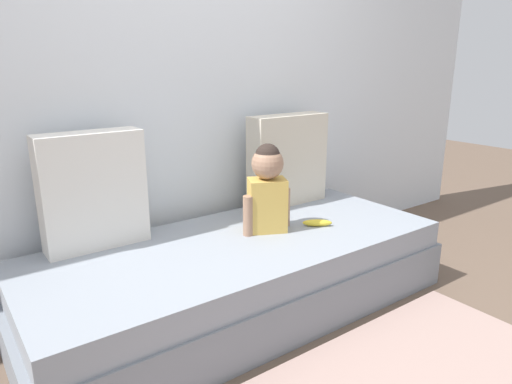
% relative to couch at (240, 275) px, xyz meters
% --- Properties ---
extents(ground_plane, '(12.00, 12.00, 0.00)m').
position_rel_couch_xyz_m(ground_plane, '(0.00, 0.00, -0.20)').
color(ground_plane, brown).
extents(back_wall, '(5.49, 0.10, 2.56)m').
position_rel_couch_xyz_m(back_wall, '(0.00, 0.60, 1.08)').
color(back_wall, silver).
rests_on(back_wall, ground).
extents(couch, '(2.29, 0.94, 0.40)m').
position_rel_couch_xyz_m(couch, '(0.00, 0.00, 0.00)').
color(couch, gray).
rests_on(couch, ground).
extents(throw_pillow_left, '(0.51, 0.16, 0.59)m').
position_rel_couch_xyz_m(throw_pillow_left, '(-0.63, 0.37, 0.50)').
color(throw_pillow_left, silver).
rests_on(throw_pillow_left, couch).
extents(throw_pillow_right, '(0.55, 0.16, 0.59)m').
position_rel_couch_xyz_m(throw_pillow_right, '(0.63, 0.37, 0.50)').
color(throw_pillow_right, beige).
rests_on(throw_pillow_right, couch).
extents(toddler, '(0.32, 0.22, 0.49)m').
position_rel_couch_xyz_m(toddler, '(0.21, 0.04, 0.46)').
color(toddler, gold).
rests_on(toddler, couch).
extents(banana, '(0.16, 0.14, 0.04)m').
position_rel_couch_xyz_m(banana, '(0.48, -0.08, 0.22)').
color(banana, yellow).
rests_on(banana, couch).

